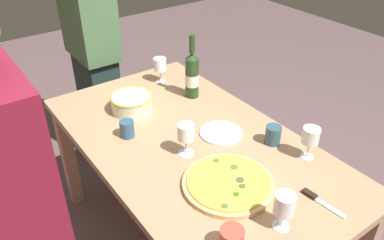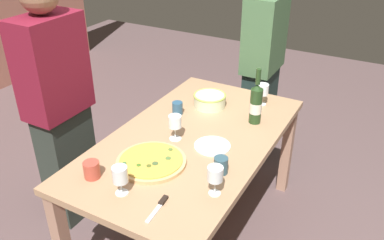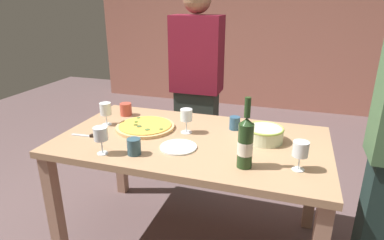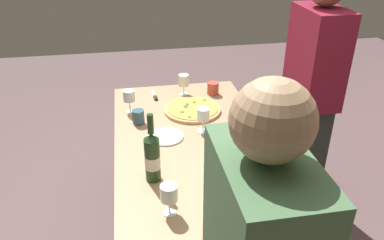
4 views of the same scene
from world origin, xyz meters
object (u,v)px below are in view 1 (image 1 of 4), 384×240
at_px(serving_bowl, 132,102).
at_px(side_plate, 221,133).
at_px(wine_glass_far_left, 284,206).
at_px(person_guest_left, 93,53).
at_px(pizza, 228,183).
at_px(wine_glass_far_right, 311,137).
at_px(pizza_knife, 317,199).
at_px(dining_table, 192,156).
at_px(cup_spare, 273,135).
at_px(wine_glass_by_bottle, 186,134).
at_px(cup_amber, 127,129).
at_px(cup_ceramic, 232,240).
at_px(wine_bottle, 192,75).
at_px(wine_glass_near_pizza, 160,65).

relative_size(serving_bowl, side_plate, 1.06).
relative_size(wine_glass_far_left, person_guest_left, 0.10).
xyz_separation_m(pizza, wine_glass_far_left, (-0.28, -0.01, 0.09)).
distance_m(wine_glass_far_right, pizza_knife, 0.29).
bearing_deg(serving_bowl, dining_table, -167.30).
height_order(dining_table, cup_spare, cup_spare).
relative_size(wine_glass_by_bottle, cup_amber, 1.84).
height_order(cup_amber, pizza_knife, cup_amber).
bearing_deg(person_guest_left, side_plate, 7.28).
bearing_deg(cup_ceramic, dining_table, -23.80).
bearing_deg(wine_bottle, pizza_knife, 174.53).
distance_m(dining_table, wine_glass_near_pizza, 0.68).
bearing_deg(cup_amber, person_guest_left, -14.25).
bearing_deg(serving_bowl, pizza, -177.58).
relative_size(wine_glass_near_pizza, side_plate, 0.72).
relative_size(serving_bowl, cup_amber, 2.64).
relative_size(pizza, cup_ceramic, 4.21).
xyz_separation_m(wine_glass_far_right, cup_spare, (0.17, 0.05, -0.06)).
bearing_deg(wine_glass_near_pizza, pizza, 164.16).
relative_size(pizza, person_guest_left, 0.24).
bearing_deg(cup_ceramic, pizza_knife, -93.07).
xyz_separation_m(serving_bowl, wine_glass_far_left, (-1.03, -0.05, 0.05)).
bearing_deg(serving_bowl, wine_bottle, -99.86).
distance_m(cup_amber, cup_spare, 0.69).
distance_m(wine_bottle, wine_glass_by_bottle, 0.54).
bearing_deg(cup_ceramic, cup_spare, -57.68).
bearing_deg(wine_glass_far_right, side_plate, 27.94).
xyz_separation_m(cup_amber, cup_spare, (-0.45, -0.53, 0.00)).
height_order(cup_amber, side_plate, cup_amber).
xyz_separation_m(dining_table, serving_bowl, (0.42, 0.09, 0.14)).
xyz_separation_m(pizza, wine_glass_far_right, (-0.06, -0.41, 0.10)).
xyz_separation_m(wine_glass_far_left, side_plate, (0.58, -0.20, -0.10)).
height_order(wine_glass_far_left, side_plate, wine_glass_far_left).
distance_m(pizza, cup_spare, 0.38).
xyz_separation_m(side_plate, person_guest_left, (1.19, 0.14, 0.05)).
bearing_deg(serving_bowl, wine_glass_far_left, -177.42).
height_order(wine_glass_by_bottle, cup_spare, wine_glass_by_bottle).
bearing_deg(wine_glass_by_bottle, dining_table, -51.72).
bearing_deg(cup_spare, wine_glass_by_bottle, 65.74).
relative_size(dining_table, side_plate, 7.62).
bearing_deg(pizza, person_guest_left, -2.75).
distance_m(cup_spare, side_plate, 0.25).
bearing_deg(wine_glass_far_right, wine_glass_near_pizza, 7.69).
relative_size(pizza, wine_glass_far_right, 2.45).
bearing_deg(wine_glass_far_right, person_guest_left, 12.23).
bearing_deg(person_guest_left, dining_table, -0.00).
distance_m(side_plate, person_guest_left, 1.20).
xyz_separation_m(serving_bowl, cup_amber, (-0.20, 0.13, -0.01)).
distance_m(cup_amber, side_plate, 0.46).
height_order(pizza, pizza_knife, pizza).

